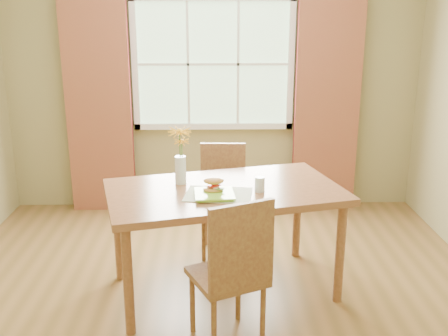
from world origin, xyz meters
name	(u,v)px	position (x,y,z in m)	size (l,w,h in m)	color
room	(214,115)	(0.00, 0.00, 1.35)	(4.24, 3.84, 2.74)	brown
window	(213,64)	(0.00, 1.87, 1.50)	(1.62, 0.06, 1.32)	#9FC897
curtain_left	(99,106)	(-1.15, 1.78, 1.10)	(0.65, 0.08, 2.20)	maroon
curtain_right	(327,105)	(1.15, 1.78, 1.10)	(0.65, 0.08, 2.20)	maroon
dining_table	(224,199)	(0.07, 0.08, 0.72)	(1.82, 1.30, 0.80)	brown
chair_near	(233,268)	(0.11, -0.62, 0.54)	(0.54, 0.54, 0.99)	olive
chair_far	(223,194)	(0.07, 0.78, 0.51)	(0.40, 0.40, 0.93)	olive
placemat	(218,194)	(0.03, -0.06, 0.80)	(0.45, 0.33, 0.01)	beige
plate	(214,195)	(0.00, -0.10, 0.81)	(0.26, 0.26, 0.01)	#8CD635
croissant_sandwich	(214,185)	(-0.01, -0.06, 0.87)	(0.15, 0.10, 0.11)	#CE8E46
water_glass	(260,185)	(0.31, 0.01, 0.85)	(0.07, 0.07, 0.11)	silver
flower_vase	(180,150)	(-0.24, 0.20, 1.05)	(0.17, 0.17, 0.42)	silver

